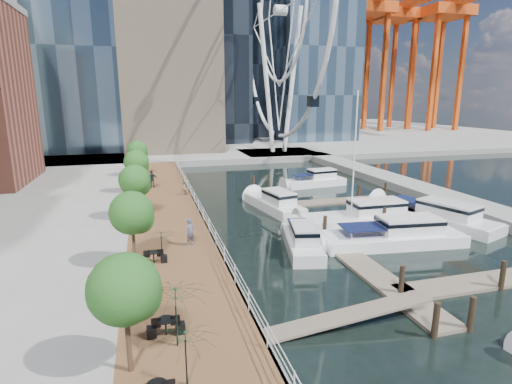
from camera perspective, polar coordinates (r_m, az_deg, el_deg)
name	(u,v)px	position (r m, az deg, el deg)	size (l,w,h in m)	color
ground	(336,286)	(24.73, 11.33, -13.06)	(520.00, 520.00, 0.00)	black
boardwalk	(166,219)	(36.20, -12.72, -3.73)	(6.00, 60.00, 1.00)	brown
seawall	(200,216)	(36.44, -8.00, -3.42)	(0.25, 60.00, 1.00)	#595954
land_far	(181,134)	(122.55, -10.73, 8.12)	(200.00, 114.00, 1.00)	gray
breakwater	(412,188)	(51.02, 21.44, 0.58)	(4.00, 60.00, 1.00)	gray
pier	(279,154)	(76.40, 3.24, 5.39)	(14.00, 12.00, 1.00)	gray
railing	(199,205)	(36.15, -8.21, -1.87)	(0.10, 60.00, 1.05)	white
floating_docks	(367,220)	(36.36, 15.56, -3.83)	(16.00, 34.00, 2.60)	#6D6051
ferris_wheel	(280,11)	(77.19, 3.51, 24.43)	(5.80, 45.60, 47.80)	white
port_cranes	(396,69)	(139.56, 19.31, 16.25)	(40.00, 52.00, 38.00)	#D84C14
street_trees	(135,180)	(34.31, -16.95, 1.61)	(2.60, 42.60, 4.60)	#3F2B1C
cafe_tables	(155,305)	(20.04, -14.24, -15.43)	(2.50, 13.70, 0.74)	black
yacht_foreground	(392,245)	(32.29, 18.80, -7.15)	(3.19, 11.89, 2.15)	white
pedestrian_near	(190,232)	(27.73, -9.38, -5.66)	(0.70, 0.46, 1.92)	#4E4E68
pedestrian_mid	(184,188)	(42.28, -10.30, 0.58)	(0.74, 0.57, 1.51)	gray
pedestrian_far	(152,179)	(46.85, -14.60, 1.84)	(1.12, 0.47, 1.92)	#2E353A
moored_yachts	(364,224)	(36.70, 15.14, -4.46)	(19.42, 37.70, 11.50)	white
cafe_seating	(173,303)	(18.32, -11.71, -15.20)	(3.66, 13.92, 2.68)	#113E23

